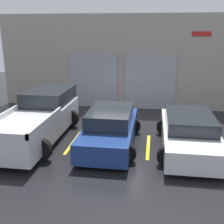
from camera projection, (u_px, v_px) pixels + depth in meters
ground_plane at (117, 126)px, 12.34m from camera, size 28.00×28.00×0.00m
shophouse_building at (126, 62)px, 14.78m from camera, size 13.44×0.68×4.84m
pickup_truck at (39, 118)px, 10.77m from camera, size 2.36×5.30×1.69m
sedan_white at (189, 133)px, 9.80m from camera, size 2.22×4.45×1.26m
sedan_side at (110, 128)px, 10.19m from camera, size 2.10×4.25×1.32m
parking_stripe_far_left at (4, 138)px, 10.93m from camera, size 0.12×2.20×0.01m
parking_stripe_left at (73, 142)px, 10.54m from camera, size 0.12×2.20×0.01m
parking_stripe_centre at (148, 147)px, 10.14m from camera, size 0.12×2.20×0.01m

